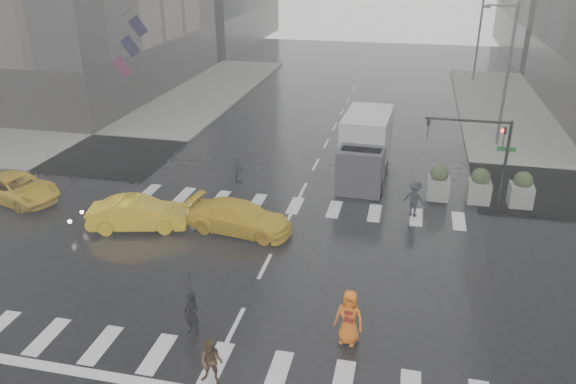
% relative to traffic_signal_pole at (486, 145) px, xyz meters
% --- Properties ---
extents(ground, '(120.00, 120.00, 0.00)m').
position_rel_traffic_signal_pole_xyz_m(ground, '(-9.01, -8.01, -3.22)').
color(ground, black).
rests_on(ground, ground).
extents(sidewalk_nw, '(35.00, 35.00, 0.15)m').
position_rel_traffic_signal_pole_xyz_m(sidewalk_nw, '(-28.51, 9.49, -3.14)').
color(sidewalk_nw, gray).
rests_on(sidewalk_nw, ground).
extents(road_markings, '(18.00, 48.00, 0.01)m').
position_rel_traffic_signal_pole_xyz_m(road_markings, '(-9.01, -8.01, -3.21)').
color(road_markings, silver).
rests_on(road_markings, ground).
extents(traffic_signal_pole, '(4.45, 0.42, 4.50)m').
position_rel_traffic_signal_pole_xyz_m(traffic_signal_pole, '(0.00, 0.00, 0.00)').
color(traffic_signal_pole, black).
rests_on(traffic_signal_pole, ground).
extents(street_lamp_near, '(2.15, 0.22, 9.00)m').
position_rel_traffic_signal_pole_xyz_m(street_lamp_near, '(1.86, 9.99, 1.73)').
color(street_lamp_near, '#59595B').
rests_on(street_lamp_near, ground).
extents(street_lamp_far, '(2.15, 0.22, 9.00)m').
position_rel_traffic_signal_pole_xyz_m(street_lamp_far, '(1.86, 29.99, 1.73)').
color(street_lamp_far, '#59595B').
rests_on(street_lamp_far, ground).
extents(planter_west, '(1.10, 1.10, 1.80)m').
position_rel_traffic_signal_pole_xyz_m(planter_west, '(-2.01, 0.19, -2.23)').
color(planter_west, gray).
rests_on(planter_west, ground).
extents(planter_mid, '(1.10, 1.10, 1.80)m').
position_rel_traffic_signal_pole_xyz_m(planter_mid, '(-0.01, 0.19, -2.23)').
color(planter_mid, gray).
rests_on(planter_mid, ground).
extents(planter_east, '(1.10, 1.10, 1.80)m').
position_rel_traffic_signal_pole_xyz_m(planter_east, '(1.99, 0.19, -2.23)').
color(planter_east, gray).
rests_on(planter_east, ground).
extents(flag_cluster, '(2.87, 3.06, 4.69)m').
position_rel_traffic_signal_pole_xyz_m(flag_cluster, '(-24.09, 10.49, 2.42)').
color(flag_cluster, '#59595B').
rests_on(flag_cluster, ground).
extents(pedestrian_black, '(1.23, 1.24, 2.43)m').
position_rel_traffic_signal_pole_xyz_m(pedestrian_black, '(-10.26, -12.77, -1.60)').
color(pedestrian_black, black).
rests_on(pedestrian_black, ground).
extents(pedestrian_brown, '(0.74, 0.59, 1.50)m').
position_rel_traffic_signal_pole_xyz_m(pedestrian_brown, '(-8.84, -14.81, -2.47)').
color(pedestrian_brown, '#463119').
rests_on(pedestrian_brown, ground).
extents(pedestrian_orange, '(1.05, 0.79, 1.94)m').
position_rel_traffic_signal_pole_xyz_m(pedestrian_orange, '(-5.09, -12.05, -2.24)').
color(pedestrian_orange, orange).
rests_on(pedestrian_orange, ground).
extents(pedestrian_far_a, '(1.00, 0.78, 1.49)m').
position_rel_traffic_signal_pole_xyz_m(pedestrian_far_a, '(-12.71, 0.26, -2.47)').
color(pedestrian_far_a, black).
rests_on(pedestrian_far_a, ground).
extents(pedestrian_far_b, '(1.32, 1.04, 1.79)m').
position_rel_traffic_signal_pole_xyz_m(pedestrian_far_b, '(-3.16, -1.87, -2.32)').
color(pedestrian_far_b, black).
rests_on(pedestrian_far_b, ground).
extents(taxi_front, '(3.88, 1.72, 1.30)m').
position_rel_traffic_signal_pole_xyz_m(taxi_front, '(-23.39, -3.85, -2.57)').
color(taxi_front, yellow).
rests_on(taxi_front, ground).
extents(taxi_mid, '(4.76, 2.69, 1.49)m').
position_rel_traffic_signal_pole_xyz_m(taxi_mid, '(-15.56, -6.01, -2.47)').
color(taxi_mid, yellow).
rests_on(taxi_mid, ground).
extents(taxi_rear, '(4.56, 2.58, 1.42)m').
position_rel_traffic_signal_pole_xyz_m(taxi_rear, '(-10.91, -5.27, -2.51)').
color(taxi_rear, yellow).
rests_on(taxi_rear, ground).
extents(taxi_far, '(4.66, 3.21, 1.33)m').
position_rel_traffic_signal_pole_xyz_m(taxi_far, '(-23.06, -4.54, -2.55)').
color(taxi_far, yellow).
rests_on(taxi_far, ground).
extents(box_truck, '(2.46, 6.57, 3.49)m').
position_rel_traffic_signal_pole_xyz_m(box_truck, '(-6.01, 2.63, -1.35)').
color(box_truck, '#B8B8BA').
rests_on(box_truck, ground).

